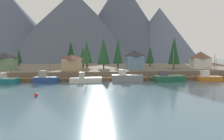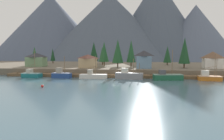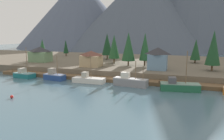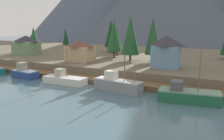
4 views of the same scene
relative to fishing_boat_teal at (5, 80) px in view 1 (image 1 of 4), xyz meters
name	(u,v)px [view 1 (image 1 of 4)]	position (x,y,z in m)	size (l,w,h in m)	color
ground_plane	(106,76)	(29.26, 22.03, -1.49)	(400.00, 400.00, 1.00)	#476675
dock	(110,79)	(29.26, 4.01, -0.49)	(80.00, 4.00, 1.60)	brown
shoreline_bank	(104,69)	(29.26, 34.03, 0.26)	(400.00, 56.00, 2.50)	#665B4C
mountain_west_peak	(5,26)	(-58.13, 150.15, 33.66)	(124.36, 124.36, 69.30)	#4C566B
mountain_central_peak	(74,27)	(7.35, 142.28, 32.10)	(134.95, 134.95, 66.18)	#475160
mountain_east_peak	(121,21)	(53.68, 152.94, 40.36)	(107.25, 107.25, 82.70)	#475160
mountain_far_ridge	(159,35)	(87.76, 136.39, 24.74)	(77.44, 77.44, 51.46)	slate
fishing_boat_teal	(5,80)	(0.00, 0.00, 0.00)	(6.73, 3.74, 9.53)	#196B70
fishing_boat_blue	(45,79)	(10.79, 0.25, 0.17)	(6.72, 3.30, 7.42)	navy
fishing_boat_white	(85,79)	(21.99, 0.27, -0.13)	(9.16, 3.20, 7.72)	silver
fishing_boat_grey	(127,78)	(34.05, 0.13, 0.24)	(9.20, 3.56, 6.72)	gray
fishing_boat_green	(168,78)	(46.33, -0.43, 0.13)	(9.48, 4.50, 9.61)	#1E5B3D
fishing_boat_orange	(209,78)	(59.10, 0.00, 0.03)	(6.97, 3.76, 8.30)	#CC6B1E
house_white	(200,60)	(65.66, 17.44, 4.86)	(7.12, 4.81, 6.55)	silver
house_blue	(135,60)	(39.15, 13.68, 5.06)	(5.94, 4.84, 6.95)	#6689A8
house_green	(4,61)	(-7.42, 17.95, 4.57)	(8.13, 5.75, 5.99)	#6B8E66
house_tan	(72,62)	(17.02, 13.08, 4.24)	(6.81, 5.44, 5.35)	tan
conifer_near_left	(150,55)	(50.56, 34.34, 6.64)	(3.77, 3.77, 9.07)	#4C3823
conifer_near_right	(71,52)	(14.58, 34.86, 8.04)	(4.58, 4.58, 11.23)	#4C3823
conifer_mid_left	(104,51)	(28.33, 19.32, 8.18)	(4.71, 4.71, 11.61)	#4C3823
conifer_back_left	(118,51)	(33.87, 20.35, 8.18)	(3.83, 3.83, 11.41)	#4C3823
conifer_back_right	(174,51)	(54.95, 17.14, 8.43)	(4.37, 4.37, 12.09)	#4C3823
conifer_centre	(19,56)	(-9.83, 41.15, 6.23)	(2.60, 2.60, 8.13)	#4C3823
conifer_far_left	(87,52)	(21.93, 22.64, 7.85)	(4.19, 4.19, 10.72)	#4C3823
conifer_far_right	(83,55)	(20.20, 27.97, 6.72)	(3.44, 3.44, 8.68)	#4C3823
channel_buoy	(36,95)	(13.12, -18.85, -0.64)	(0.70, 0.70, 0.70)	red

